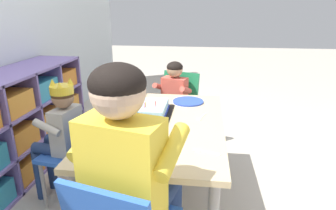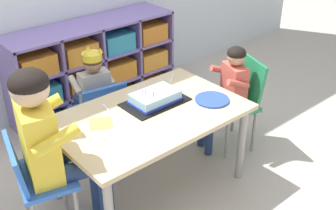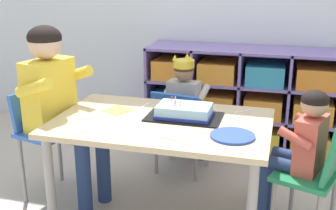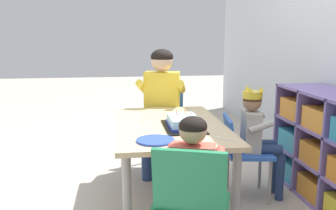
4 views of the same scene
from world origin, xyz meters
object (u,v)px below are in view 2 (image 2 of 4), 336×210
Objects in this scene: classroom_chair_adult_side at (37,177)px; fork_scattered_mid_table at (101,142)px; guest_at_table_side at (228,86)px; adult_helper_seated at (51,138)px; fork_at_table_front_edge at (189,122)px; birthday_cake_on_tray at (155,98)px; fork_beside_plate_stack at (129,154)px; child_with_crown at (93,87)px; paper_plate_stack at (212,100)px; classroom_chair_guest_side at (239,96)px; fork_near_cake_tray at (171,79)px; classroom_chair_blue at (100,111)px; activity_table at (150,122)px; fork_by_napkin at (106,108)px.

classroom_chair_adult_side is 6.02× the size of fork_scattered_mid_table.
guest_at_table_side reaches higher than classroom_chair_adult_side.
adult_helper_seated reaches higher than guest_at_table_side.
fork_scattered_mid_table is at bearing -99.06° from adult_helper_seated.
fork_at_table_front_edge is at bearing -95.05° from classroom_chair_adult_side.
fork_at_table_front_edge is (-0.00, -0.32, -0.03)m from birthday_cake_on_tray.
birthday_cake_on_tray is 3.22× the size of fork_beside_plate_stack.
fork_scattered_mid_table is at bearing 69.89° from child_with_crown.
classroom_chair_adult_side is at bearing -54.24° from fork_scattered_mid_table.
birthday_cake_on_tray reaches higher than paper_plate_stack.
birthday_cake_on_tray is at bearing -78.25° from classroom_chair_guest_side.
classroom_chair_adult_side is at bearing -179.89° from fork_at_table_front_edge.
classroom_chair_guest_side is 6.13× the size of fork_scattered_mid_table.
paper_plate_stack is (1.04, -0.16, -0.08)m from adult_helper_seated.
guest_at_table_side is at bearing -76.07° from fork_near_cake_tray.
classroom_chair_blue is 0.87m from classroom_chair_adult_side.
fork_near_cake_tray is at bearing 31.55° from birthday_cake_on_tray.
guest_at_table_side is (0.74, -0.62, 0.00)m from child_with_crown.
activity_table is 0.74m from classroom_chair_adult_side.
classroom_chair_adult_side is 0.38m from fork_scattered_mid_table.
adult_helper_seated is 0.79m from fork_at_table_front_edge.
paper_plate_stack is 0.76m from fork_beside_plate_stack.
fork_at_table_front_edge is at bearing 38.90° from fork_by_napkin.
classroom_chair_blue is at bearing -35.88° from adult_helper_seated.
classroom_chair_adult_side is 0.25m from adult_helper_seated.
guest_at_table_side is at bearing -76.30° from adult_helper_seated.
fork_at_table_front_edge is (0.74, -0.26, -0.08)m from adult_helper_seated.
classroom_chair_guest_side is (1.46, -0.04, -0.25)m from adult_helper_seated.
guest_at_table_side is at bearing 148.47° from child_with_crown.
classroom_chair_blue is at bearing 118.51° from fork_at_table_front_edge.
child_with_crown is 0.78× the size of adult_helper_seated.
child_with_crown is (0.01, 0.10, 0.15)m from classroom_chair_blue.
classroom_chair_blue is at bearing 164.30° from fork_by_napkin.
child_with_crown is 1.22× the size of classroom_chair_adult_side.
child_with_crown is 5.86× the size of fork_at_table_front_edge.
fork_near_cake_tray is at bearing -103.80° from classroom_chair_guest_side.
classroom_chair_blue is at bearing 122.40° from paper_plate_stack.
fork_at_table_front_edge and fork_scattered_mid_table have the same top height.
fork_beside_plate_stack is at bearing -56.20° from guest_at_table_side.
fork_by_napkin is (0.18, 0.49, 0.00)m from fork_beside_plate_stack.
guest_at_table_side is 1.95× the size of birthday_cake_on_tray.
adult_helper_seated is 9.53× the size of fork_near_cake_tray.
classroom_chair_blue reaches higher than paper_plate_stack.
child_with_crown is 6.43× the size of fork_beside_plate_stack.
fork_scattered_mid_table is at bearing -146.34° from fork_beside_plate_stack.
classroom_chair_adult_side is 1.57m from classroom_chair_guest_side.
child_with_crown is 0.94m from classroom_chair_adult_side.
fork_at_table_front_edge is (0.10, -0.24, 0.07)m from activity_table.
paper_plate_stack is (0.29, -0.22, -0.02)m from birthday_cake_on_tray.
fork_beside_plate_stack and fork_near_cake_tray have the same top height.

